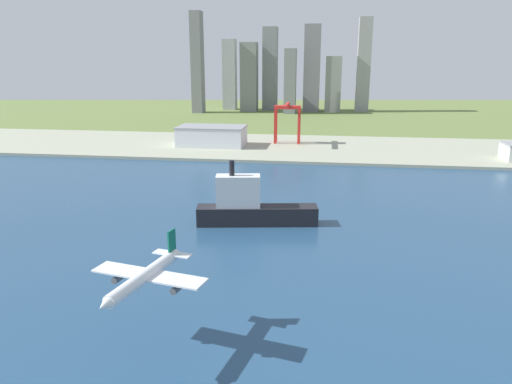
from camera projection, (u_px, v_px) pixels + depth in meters
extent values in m
plane|color=olive|center=(266.00, 208.00, 272.18)|extent=(2400.00, 2400.00, 0.00)
cube|color=navy|center=(249.00, 248.00, 214.90)|extent=(840.00, 360.00, 0.15)
cube|color=#9EA18A|center=(291.00, 147.00, 453.18)|extent=(840.00, 140.00, 2.50)
cylinder|color=silver|center=(145.00, 276.00, 134.02)|extent=(10.49, 32.84, 3.61)
cone|color=silver|center=(105.00, 305.00, 117.90)|extent=(4.19, 4.61, 3.43)
cube|color=silver|center=(149.00, 275.00, 135.65)|extent=(34.44, 14.20, 0.50)
cube|color=#0C5947|center=(172.00, 244.00, 146.31)|extent=(1.32, 3.96, 8.66)
cube|color=silver|center=(172.00, 254.00, 147.17)|extent=(12.61, 6.10, 0.36)
cylinder|color=#4C4F54|center=(177.00, 288.00, 132.09)|extent=(2.91, 4.91, 1.99)
cylinder|color=#4C4F54|center=(119.00, 278.00, 138.48)|extent=(2.91, 4.91, 1.99)
cube|color=black|center=(257.00, 215.00, 244.59)|extent=(61.37, 20.40, 9.39)
cube|color=silver|center=(238.00, 191.00, 241.11)|extent=(22.93, 12.51, 15.95)
cylinder|color=black|center=(232.00, 168.00, 237.96)|extent=(2.62, 2.62, 7.52)
cube|color=red|center=(275.00, 126.00, 462.36)|extent=(2.20, 2.20, 33.08)
cube|color=red|center=(299.00, 127.00, 459.22)|extent=(2.20, 2.20, 33.08)
cube|color=red|center=(276.00, 125.00, 470.00)|extent=(2.20, 2.20, 33.08)
cube|color=red|center=(299.00, 126.00, 466.86)|extent=(2.20, 2.20, 33.08)
cube|color=red|center=(288.00, 107.00, 459.87)|extent=(24.91, 10.00, 2.80)
cube|color=red|center=(287.00, 105.00, 448.04)|extent=(2.60, 46.48, 2.60)
cube|color=silver|center=(212.00, 136.00, 454.10)|extent=(61.08, 36.22, 17.01)
cube|color=gray|center=(212.00, 127.00, 451.69)|extent=(62.30, 36.95, 1.20)
cube|color=slate|center=(197.00, 63.00, 743.95)|extent=(16.23, 22.70, 150.78)
cube|color=#9B9FA3|center=(230.00, 75.00, 796.38)|extent=(20.74, 20.68, 112.29)
cube|color=slate|center=(249.00, 77.00, 768.65)|extent=(25.72, 25.67, 106.48)
cube|color=slate|center=(270.00, 69.00, 779.28)|extent=(22.80, 22.17, 130.17)
cube|color=slate|center=(290.00, 81.00, 737.31)|extent=(17.51, 20.95, 96.63)
cube|color=slate|center=(312.00, 69.00, 758.89)|extent=(24.84, 21.87, 132.96)
cube|color=gray|center=(333.00, 84.00, 763.18)|extent=(24.51, 21.46, 85.63)
cube|color=gray|center=(364.00, 65.00, 762.30)|extent=(20.23, 24.23, 143.73)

